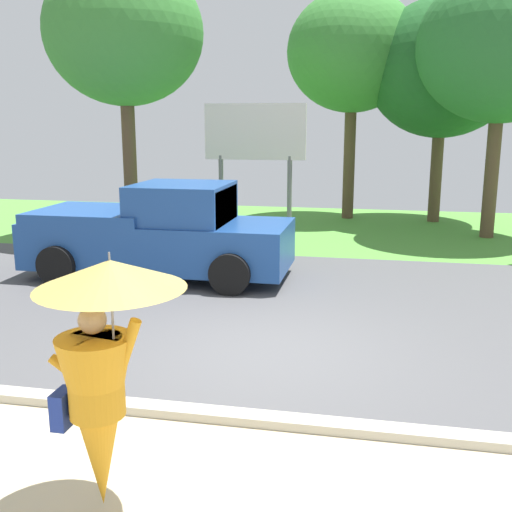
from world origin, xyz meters
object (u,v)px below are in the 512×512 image
at_px(tree_left_far, 502,46).
at_px(tree_right_far, 124,33).
at_px(tree_center_back, 443,69).
at_px(tree_right_mid, 353,52).
at_px(monk_pedestrian, 101,373).
at_px(roadside_billboard, 255,142).
at_px(pickup_truck, 161,234).

xyz_separation_m(tree_left_far, tree_right_far, (-9.45, -1.66, 0.34)).
xyz_separation_m(tree_center_back, tree_right_mid, (-2.66, 0.17, 0.53)).
bearing_deg(tree_left_far, tree_right_far, -170.01).
xyz_separation_m(tree_center_back, tree_right_far, (-8.26, -4.09, 0.68)).
distance_m(monk_pedestrian, roadside_billboard, 11.36).
bearing_deg(tree_right_far, tree_left_far, 9.99).
bearing_deg(tree_center_back, monk_pedestrian, -103.86).
relative_size(monk_pedestrian, tree_right_mid, 0.31).
bearing_deg(tree_left_far, roadside_billboard, -164.35).
bearing_deg(tree_left_far, tree_center_back, 116.23).
distance_m(roadside_billboard, tree_left_far, 6.70).
height_order(tree_center_back, tree_right_far, tree_right_far).
distance_m(monk_pedestrian, tree_right_far, 12.78).
bearing_deg(tree_right_far, pickup_truck, -60.35).
relative_size(monk_pedestrian, pickup_truck, 0.41).
height_order(tree_center_back, tree_right_mid, tree_right_mid).
xyz_separation_m(tree_left_far, tree_right_mid, (-3.86, 2.59, 0.19)).
xyz_separation_m(roadside_billboard, tree_left_far, (6.04, 1.69, 2.37)).
height_order(tree_right_mid, tree_right_far, tree_right_far).
xyz_separation_m(monk_pedestrian, tree_right_far, (-4.47, 11.26, 4.09)).
distance_m(tree_left_far, tree_right_mid, 4.65).
relative_size(tree_left_far, tree_center_back, 1.04).
xyz_separation_m(monk_pedestrian, roadside_billboard, (-1.06, 11.23, 1.38)).
bearing_deg(tree_right_far, tree_center_back, 26.37).
height_order(pickup_truck, tree_center_back, tree_center_back).
bearing_deg(tree_right_mid, tree_left_far, -33.90).
bearing_deg(tree_right_mid, roadside_billboard, -116.95).
bearing_deg(tree_left_far, pickup_truck, -141.32).
xyz_separation_m(monk_pedestrian, tree_right_mid, (1.12, 15.52, 3.94)).
height_order(pickup_truck, tree_right_mid, tree_right_mid).
xyz_separation_m(tree_right_mid, tree_right_far, (-5.59, -4.26, 0.14)).
xyz_separation_m(roadside_billboard, tree_right_far, (-3.41, 0.03, 2.70)).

